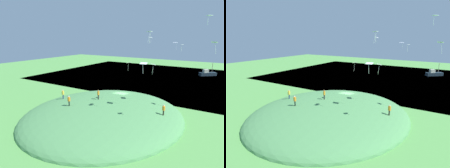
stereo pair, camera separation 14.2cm
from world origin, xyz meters
TOP-DOWN VIEW (x-y plane):
  - ground_plane at (0.00, 0.00)m, footprint 160.00×160.00m
  - lake_water at (-30.06, 0.00)m, footprint 52.64×80.00m
  - grass_hill at (7.44, 0.79)m, footprint 28.69×26.35m
  - boat_on_lake at (-40.70, 10.80)m, footprint 5.04×5.45m
  - person_watching_kites at (6.66, -0.86)m, footprint 0.45×0.45m
  - person_near_shore at (11.43, -3.29)m, footprint 0.61×0.61m
  - person_on_hilltop at (8.44, -7.71)m, footprint 0.62×0.62m
  - person_with_child at (5.66, 10.58)m, footprint 0.44×0.44m
  - kite_0 at (-4.54, -0.77)m, footprint 1.27×1.26m
  - kite_1 at (2.47, 7.35)m, footprint 1.29×1.23m
  - kite_2 at (0.64, 15.95)m, footprint 0.67×0.90m
  - kite_3 at (4.23, 7.21)m, footprint 0.63×0.75m
  - kite_4 at (7.96, 8.72)m, footprint 1.02×0.76m
  - kite_5 at (6.26, 7.30)m, footprint 0.81×1.12m
  - kite_6 at (-9.88, 7.46)m, footprint 0.83×1.06m
  - kite_7 at (8.20, 15.84)m, footprint 0.82×0.79m
  - kite_8 at (-10.33, 1.68)m, footprint 1.06×0.78m
  - kite_9 at (-7.18, 9.53)m, footprint 0.78×0.70m
  - mooring_post at (-3.89, -0.21)m, footprint 0.14×0.14m

SIDE VIEW (x-z plane):
  - lake_water at x=-30.06m, z-range -0.40..0.00m
  - ground_plane at x=0.00m, z-range 0.00..0.00m
  - grass_hill at x=7.44m, z-range -2.46..2.46m
  - mooring_post at x=-3.89m, z-range 0.00..1.21m
  - boat_on_lake at x=-40.70m, z-range -1.42..2.92m
  - person_with_child at x=5.66m, z-range 1.82..3.48m
  - person_on_hilltop at x=8.44m, z-range 2.08..3.81m
  - person_near_shore at x=11.43m, z-range 2.44..4.11m
  - person_watching_kites at x=6.66m, z-range 2.66..4.38m
  - kite_0 at x=-4.54m, z-range 6.61..8.61m
  - kite_1 at x=2.47m, z-range 7.82..9.65m
  - kite_5 at x=6.26m, z-range 8.42..10.18m
  - kite_9 at x=-7.18m, z-range 10.86..12.27m
  - kite_6 at x=-9.88m, z-range 11.14..12.66m
  - kite_2 at x=0.64m, z-range 11.42..13.27m
  - kite_8 at x=-10.33m, z-range 12.34..13.55m
  - kite_3 at x=4.23m, z-range 12.92..14.66m
  - kite_4 at x=7.96m, z-range 13.05..14.65m
  - kite_7 at x=8.20m, z-range 14.98..16.05m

